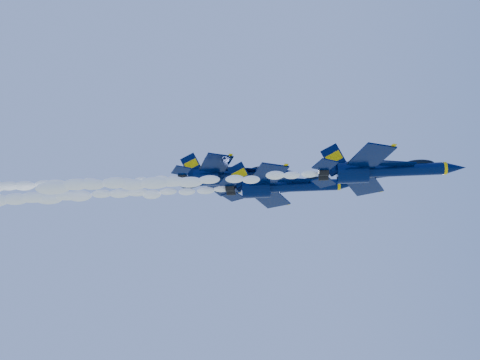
{
  "coord_description": "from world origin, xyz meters",
  "views": [
    {
      "loc": [
        4.59,
        -80.51,
        115.88
      ],
      "look_at": [
        -2.4,
        -3.44,
        152.81
      ],
      "focal_mm": 45.0,
      "sensor_mm": 36.0,
      "label": 1
    }
  ],
  "objects": [
    {
      "name": "smoke_trail_jet_third",
      "position": [
        -30.35,
        1.02,
        155.45
      ],
      "size": [
        36.64,
        1.89,
        1.7
      ],
      "primitive_type": "ellipsoid",
      "color": "white"
    },
    {
      "name": "jet_third",
      "position": [
        -4.21,
        1.02,
        155.83
      ],
      "size": [
        18.29,
        15.01,
        6.8
      ],
      "color": "#000C35"
    },
    {
      "name": "smoke_trail_jet_lead",
      "position": [
        -9.82,
        -10.72,
        149.52
      ],
      "size": [
        36.64,
        1.91,
        1.72
      ],
      "primitive_type": "ellipsoid",
      "color": "white"
    },
    {
      "name": "jet_second",
      "position": [
        3.6,
        -0.61,
        152.9
      ],
      "size": [
        19.19,
        15.74,
        7.13
      ],
      "color": "#000C35"
    },
    {
      "name": "jet_lead",
      "position": [
        16.38,
        -10.72,
        149.91
      ],
      "size": [
        18.46,
        15.14,
        6.86
      ],
      "color": "#000C35"
    },
    {
      "name": "smoke_trail_jet_second",
      "position": [
        -22.92,
        -0.61,
        152.5
      ],
      "size": [
        36.64,
        1.98,
        1.79
      ],
      "primitive_type": "ellipsoid",
      "color": "white"
    }
  ]
}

